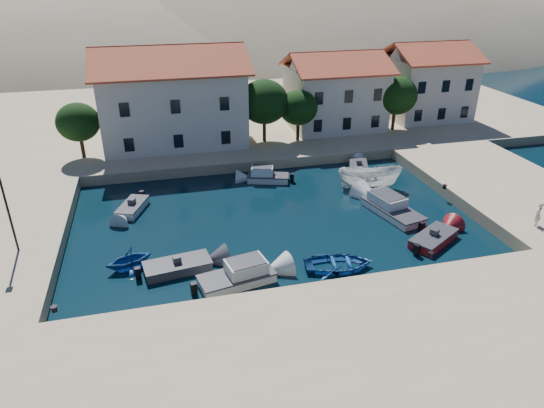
{
  "coord_description": "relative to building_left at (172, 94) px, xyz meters",
  "views": [
    {
      "loc": [
        -8.06,
        -22.06,
        17.5
      ],
      "look_at": [
        -0.38,
        8.66,
        2.0
      ],
      "focal_mm": 32.0,
      "sensor_mm": 36.0,
      "label": 1
    }
  ],
  "objects": [
    {
      "name": "trees",
      "position": [
        10.51,
        -2.54,
        -1.1
      ],
      "size": [
        37.3,
        5.3,
        6.45
      ],
      "color": "#382314",
      "rests_on": "quay_north"
    },
    {
      "name": "cabin_cruiser_south",
      "position": [
        1.82,
        -25.59,
        -5.46
      ],
      "size": [
        4.94,
        2.85,
        1.6
      ],
      "rotation": [
        0.0,
        0.0,
        0.2
      ],
      "color": "silver",
      "rests_on": "ground"
    },
    {
      "name": "building_mid",
      "position": [
        18.0,
        1.0,
        -0.71
      ],
      "size": [
        10.5,
        8.4,
        8.3
      ],
      "color": "beige",
      "rests_on": "quay_north"
    },
    {
      "name": "motorboat_white_ne",
      "position": [
        16.44,
        -10.25,
        -5.64
      ],
      "size": [
        2.69,
        3.84,
        1.25
      ],
      "rotation": [
        0.0,
        0.0,
        1.24
      ],
      "color": "silver",
      "rests_on": "ground"
    },
    {
      "name": "motorboat_red_se",
      "position": [
        16.18,
        -24.11,
        -5.64
      ],
      "size": [
        4.39,
        3.65,
        1.25
      ],
      "rotation": [
        0.0,
        0.0,
        0.55
      ],
      "color": "maroon",
      "rests_on": "ground"
    },
    {
      "name": "quay_south",
      "position": [
        6.0,
        -34.0,
        -5.44
      ],
      "size": [
        52.0,
        12.0,
        1.0
      ],
      "primitive_type": "cube",
      "color": "tan",
      "rests_on": "ground"
    },
    {
      "name": "lamppost",
      "position": [
        -11.5,
        -20.0,
        -1.18
      ],
      "size": [
        0.35,
        0.25,
        6.22
      ],
      "color": "black",
      "rests_on": "quay_west"
    },
    {
      "name": "motorboat_grey_sw",
      "position": [
        -1.61,
        -23.32,
        -5.64
      ],
      "size": [
        4.44,
        2.43,
        1.25
      ],
      "rotation": [
        0.0,
        0.0,
        0.14
      ],
      "color": "#39383E",
      "rests_on": "ground"
    },
    {
      "name": "hills",
      "position": [
        26.64,
        95.62,
        -29.34
      ],
      "size": [
        254.0,
        176.0,
        99.0
      ],
      "color": "#9B8E69",
      "rests_on": "ground"
    },
    {
      "name": "pedestrian",
      "position": [
        23.46,
        -25.24,
        -4.06
      ],
      "size": [
        0.77,
        0.71,
        1.76
      ],
      "primitive_type": "imported",
      "rotation": [
        0.0,
        0.0,
        3.73
      ],
      "color": "beige",
      "rests_on": "quay_east"
    },
    {
      "name": "ground",
      "position": [
        6.0,
        -28.0,
        -5.94
      ],
      "size": [
        400.0,
        400.0,
        0.0
      ],
      "primitive_type": "plane",
      "color": "black",
      "rests_on": "ground"
    },
    {
      "name": "rowboat_west",
      "position": [
        -4.6,
        -22.23,
        -5.94
      ],
      "size": [
        3.67,
        3.41,
        1.58
      ],
      "primitive_type": "imported",
      "rotation": [
        0.0,
        0.0,
        -1.24
      ],
      "color": "#1C4F9A",
      "rests_on": "ground"
    },
    {
      "name": "motorboat_white_west",
      "position": [
        -4.48,
        -13.86,
        -5.64
      ],
      "size": [
        2.75,
        3.84,
        1.25
      ],
      "rotation": [
        0.0,
        0.0,
        -1.95
      ],
      "color": "silver",
      "rests_on": "ground"
    },
    {
      "name": "building_right",
      "position": [
        30.0,
        2.0,
        -0.46
      ],
      "size": [
        9.45,
        8.4,
        8.8
      ],
      "color": "beige",
      "rests_on": "quay_north"
    },
    {
      "name": "quay_west",
      "position": [
        -13.0,
        -18.0,
        -5.44
      ],
      "size": [
        8.0,
        20.0,
        1.0
      ],
      "primitive_type": "cube",
      "color": "tan",
      "rests_on": "ground"
    },
    {
      "name": "boat_east",
      "position": [
        15.71,
        -14.27,
        -5.94
      ],
      "size": [
        5.94,
        3.45,
        2.16
      ],
      "primitive_type": "imported",
      "rotation": [
        0.0,
        0.0,
        1.31
      ],
      "color": "silver",
      "rests_on": "ground"
    },
    {
      "name": "cabin_cruiser_east",
      "position": [
        15.35,
        -19.45,
        -5.46
      ],
      "size": [
        3.41,
        5.85,
        1.6
      ],
      "rotation": [
        0.0,
        0.0,
        1.8
      ],
      "color": "silver",
      "rests_on": "ground"
    },
    {
      "name": "quay_east",
      "position": [
        26.5,
        -18.0,
        -5.44
      ],
      "size": [
        11.0,
        20.0,
        1.0
      ],
      "primitive_type": "cube",
      "color": "tan",
      "rests_on": "ground"
    },
    {
      "name": "cabin_cruiser_north",
      "position": [
        7.4,
        -10.71,
        -5.46
      ],
      "size": [
        4.0,
        2.6,
        1.6
      ],
      "rotation": [
        0.0,
        0.0,
        2.84
      ],
      "color": "silver",
      "rests_on": "ground"
    },
    {
      "name": "rowboat_south",
      "position": [
        8.5,
        -25.57,
        -5.94
      ],
      "size": [
        4.85,
        3.78,
        0.92
      ],
      "primitive_type": "imported",
      "rotation": [
        0.0,
        0.0,
        1.43
      ],
      "color": "#1C4F9A",
      "rests_on": "ground"
    },
    {
      "name": "bollards",
      "position": [
        8.8,
        -24.13,
        -4.79
      ],
      "size": [
        29.36,
        9.56,
        0.3
      ],
      "color": "black",
      "rests_on": "ground"
    },
    {
      "name": "quay_north",
      "position": [
        8.0,
        10.0,
        -5.44
      ],
      "size": [
        80.0,
        36.0,
        1.0
      ],
      "primitive_type": "cube",
      "color": "tan",
      "rests_on": "ground"
    },
    {
      "name": "building_left",
      "position": [
        0.0,
        0.0,
        0.0
      ],
      "size": [
        14.7,
        9.45,
        9.7
      ],
      "color": "beige",
      "rests_on": "quay_north"
    }
  ]
}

